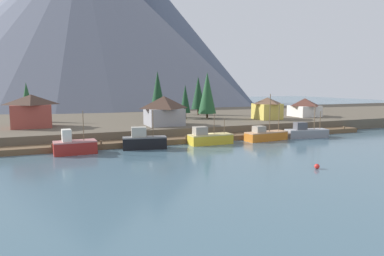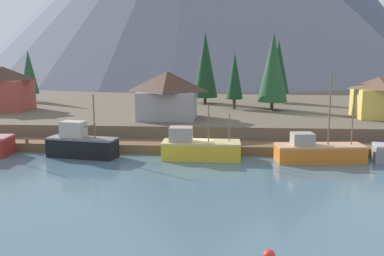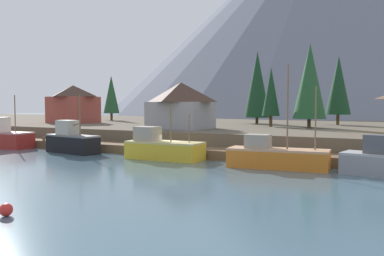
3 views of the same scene
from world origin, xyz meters
The scene contains 20 objects.
ground_plane centered at (0.00, 20.00, -0.50)m, with size 400.00×400.00×1.00m, color #476675.
dock centered at (0.00, 1.99, 0.50)m, with size 80.00×4.00×1.60m.
shoreline_bank centered at (0.00, 32.00, 1.25)m, with size 400.00×56.00×2.50m, color brown.
mountain_west_peak centered at (-9.33, 137.99, 43.42)m, with size 182.11×182.11×86.83m, color slate.
mountain_central_peak centered at (29.36, 136.87, 34.98)m, with size 116.34×116.34×69.96m, color #4C566B.
fishing_boat_red centered at (-24.60, -1.90, 1.31)m, with size 6.86×3.47×7.09m.
fishing_boat_black centered at (-12.88, -1.95, 1.41)m, with size 7.92×3.67×6.93m.
fishing_boat_yellow centered at (-0.01, -1.77, 1.19)m, with size 8.36×3.21×5.93m.
fishing_boat_orange centered at (12.56, -2.07, 1.08)m, with size 9.35×3.81×9.48m.
fishing_boat_grey centered at (22.72, -2.21, 1.15)m, with size 9.42×4.16×7.14m.
house_yellow centered at (23.68, 13.79, 5.35)m, with size 6.20×6.21×5.59m.
house_grey centered at (-5.00, 10.87, 5.78)m, with size 7.93×7.15×6.40m.
house_red centered at (-31.57, 17.66, 5.99)m, with size 8.02×6.63×6.83m.
house_white centered at (37.80, 16.36, 5.09)m, with size 7.09×7.17×5.06m.
conifer_near_left centered at (-33.07, 30.31, 7.94)m, with size 3.33×3.33×9.41m.
conifer_near_right centered at (4.26, 22.00, 7.74)m, with size 2.70×2.70×8.91m.
conifer_mid_left centered at (-0.74, 29.85, 9.30)m, with size 4.42×4.42×12.49m.
conifer_mid_right centered at (10.15, 21.32, 9.20)m, with size 4.70×4.70×12.08m.
conifer_back_left centered at (12.28, 32.27, 8.95)m, with size 4.03×4.03×11.21m.
channel_buoy centered at (5.19, -25.21, 0.35)m, with size 0.70×0.70×0.70m, color red.
Camera 1 is at (-27.94, -61.46, 11.38)m, focal length 32.52 mm.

